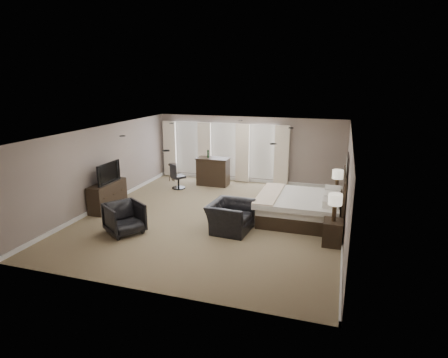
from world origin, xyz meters
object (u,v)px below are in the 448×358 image
(bed, at_px, (304,196))
(armchair_far, at_px, (124,217))
(dresser, at_px, (108,196))
(bar_stool_left, at_px, (173,172))
(lamp_near, at_px, (335,208))
(armchair_near, at_px, (230,212))
(tv, at_px, (106,180))
(bar_counter, at_px, (213,171))
(bar_stool_right, at_px, (221,175))
(desk_chair, at_px, (178,176))
(lamp_far, at_px, (337,181))
(nightstand_far, at_px, (336,199))
(nightstand_near, at_px, (333,233))

(bed, distance_m, armchair_far, 5.08)
(dresser, relative_size, bar_stool_left, 2.10)
(lamp_near, bearing_deg, armchair_near, 178.08)
(tv, xyz_separation_m, bar_counter, (2.28, 3.64, -0.40))
(dresser, distance_m, bar_stool_right, 4.55)
(dresser, relative_size, desk_chair, 1.54)
(armchair_near, xyz_separation_m, bar_counter, (-1.94, 4.12, 0.01))
(lamp_far, xyz_separation_m, tv, (-6.92, -2.33, 0.05))
(bed, distance_m, nightstand_far, 1.77)
(nightstand_near, height_order, bar_stool_right, bar_stool_right)
(armchair_near, bearing_deg, desk_chair, 47.53)
(lamp_far, bearing_deg, bar_counter, 164.24)
(dresser, height_order, desk_chair, desk_chair)
(lamp_near, bearing_deg, bar_stool_left, 146.19)
(nightstand_far, relative_size, armchair_far, 0.59)
(nightstand_far, relative_size, lamp_near, 0.78)
(nightstand_far, xyz_separation_m, lamp_far, (0.00, 0.00, 0.63))
(bed, relative_size, dresser, 1.58)
(nightstand_far, distance_m, armchair_near, 3.91)
(nightstand_near, height_order, armchair_far, armchair_far)
(bed, bearing_deg, armchair_near, -143.14)
(bed, xyz_separation_m, lamp_near, (0.89, -1.45, 0.23))
(nightstand_near, distance_m, dresser, 6.94)
(lamp_far, xyz_separation_m, desk_chair, (-5.72, 0.44, -0.41))
(lamp_near, bearing_deg, armchair_far, -169.94)
(lamp_near, xyz_separation_m, bar_stool_right, (-4.36, 4.33, -0.59))
(armchair_near, relative_size, desk_chair, 1.26)
(dresser, bearing_deg, tv, 0.00)
(lamp_near, distance_m, desk_chair, 6.64)
(bed, height_order, bar_stool_left, bed)
(lamp_far, height_order, bar_stool_left, lamp_far)
(lamp_near, height_order, desk_chair, lamp_near)
(lamp_near, bearing_deg, bar_stool_right, 135.17)
(lamp_near, relative_size, lamp_far, 0.99)
(bar_counter, xyz_separation_m, bar_stool_left, (-1.76, 0.08, -0.19))
(bed, xyz_separation_m, desk_chair, (-4.83, 1.89, -0.27))
(bar_stool_right, bearing_deg, armchair_near, -68.68)
(nightstand_near, distance_m, bar_counter, 6.27)
(armchair_far, xyz_separation_m, bar_stool_right, (1.00, 5.28, -0.07))
(tv, distance_m, desk_chair, 3.05)
(bed, height_order, nightstand_near, bed)
(armchair_far, bearing_deg, tv, 79.53)
(bed, relative_size, lamp_near, 3.38)
(bar_stool_right, bearing_deg, armchair_far, -100.68)
(nightstand_near, distance_m, lamp_far, 2.96)
(lamp_far, relative_size, bar_counter, 0.56)
(lamp_near, xyz_separation_m, bar_stool_left, (-6.40, 4.29, -0.62))
(nightstand_far, bearing_deg, bar_stool_right, 161.80)
(dresser, relative_size, armchair_near, 1.23)
(nightstand_far, distance_m, dresser, 7.30)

